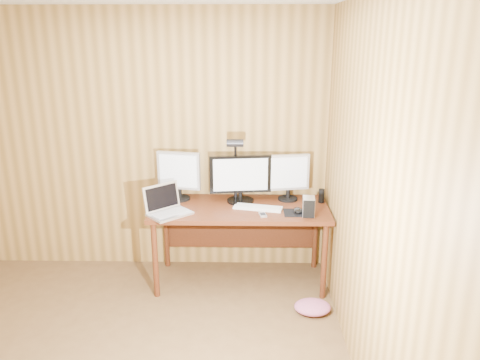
{
  "coord_description": "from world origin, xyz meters",
  "views": [
    {
      "loc": [
        1.0,
        -2.35,
        2.24
      ],
      "look_at": [
        0.93,
        1.58,
        1.02
      ],
      "focal_mm": 35.0,
      "sensor_mm": 36.0,
      "label": 1
    }
  ],
  "objects_px": {
    "monitor_left": "(179,174)",
    "phone": "(263,215)",
    "monitor_center": "(240,178)",
    "desk": "(240,216)",
    "hard_drive": "(309,207)",
    "speaker": "(321,196)",
    "keyboard": "(258,208)",
    "laptop": "(166,207)",
    "monitor_right": "(288,176)",
    "mouse": "(298,210)",
    "desk_lamp": "(235,160)"
  },
  "relations": [
    {
      "from": "hard_drive",
      "to": "mouse",
      "type": "bearing_deg",
      "value": 154.12
    },
    {
      "from": "monitor_center",
      "to": "hard_drive",
      "type": "bearing_deg",
      "value": -36.24
    },
    {
      "from": "keyboard",
      "to": "phone",
      "type": "height_order",
      "value": "keyboard"
    },
    {
      "from": "keyboard",
      "to": "phone",
      "type": "xyz_separation_m",
      "value": [
        0.04,
        -0.16,
        -0.0
      ]
    },
    {
      "from": "hard_drive",
      "to": "laptop",
      "type": "bearing_deg",
      "value": -176.19
    },
    {
      "from": "desk",
      "to": "keyboard",
      "type": "xyz_separation_m",
      "value": [
        0.16,
        -0.12,
        0.13
      ]
    },
    {
      "from": "keyboard",
      "to": "mouse",
      "type": "distance_m",
      "value": 0.36
    },
    {
      "from": "desk",
      "to": "monitor_right",
      "type": "xyz_separation_m",
      "value": [
        0.45,
        0.13,
        0.36
      ]
    },
    {
      "from": "monitor_center",
      "to": "desk",
      "type": "bearing_deg",
      "value": -96.8
    },
    {
      "from": "keyboard",
      "to": "monitor_center",
      "type": "bearing_deg",
      "value": 144.27
    },
    {
      "from": "laptop",
      "to": "speaker",
      "type": "distance_m",
      "value": 1.43
    },
    {
      "from": "laptop",
      "to": "phone",
      "type": "height_order",
      "value": "laptop"
    },
    {
      "from": "hard_drive",
      "to": "desk",
      "type": "bearing_deg",
      "value": 160.23
    },
    {
      "from": "laptop",
      "to": "keyboard",
      "type": "height_order",
      "value": "laptop"
    },
    {
      "from": "speaker",
      "to": "keyboard",
      "type": "bearing_deg",
      "value": -163.7
    },
    {
      "from": "phone",
      "to": "desk_lamp",
      "type": "xyz_separation_m",
      "value": [
        -0.24,
        0.34,
        0.4
      ]
    },
    {
      "from": "hard_drive",
      "to": "keyboard",
      "type": "bearing_deg",
      "value": 165.3
    },
    {
      "from": "monitor_right",
      "to": "speaker",
      "type": "height_order",
      "value": "monitor_right"
    },
    {
      "from": "laptop",
      "to": "hard_drive",
      "type": "distance_m",
      "value": 1.23
    },
    {
      "from": "monitor_left",
      "to": "hard_drive",
      "type": "bearing_deg",
      "value": -7.41
    },
    {
      "from": "laptop",
      "to": "mouse",
      "type": "bearing_deg",
      "value": -41.06
    },
    {
      "from": "mouse",
      "to": "speaker",
      "type": "distance_m",
      "value": 0.37
    },
    {
      "from": "monitor_right",
      "to": "laptop",
      "type": "xyz_separation_m",
      "value": [
        -1.09,
        -0.38,
        -0.17
      ]
    },
    {
      "from": "monitor_right",
      "to": "speaker",
      "type": "relative_size",
      "value": 3.38
    },
    {
      "from": "phone",
      "to": "desk_lamp",
      "type": "bearing_deg",
      "value": 115.78
    },
    {
      "from": "desk",
      "to": "desk_lamp",
      "type": "relative_size",
      "value": 2.45
    },
    {
      "from": "laptop",
      "to": "monitor_right",
      "type": "bearing_deg",
      "value": -23.44
    },
    {
      "from": "desk",
      "to": "desk_lamp",
      "type": "xyz_separation_m",
      "value": [
        -0.05,
        0.05,
        0.53
      ]
    },
    {
      "from": "speaker",
      "to": "mouse",
      "type": "bearing_deg",
      "value": -131.72
    },
    {
      "from": "monitor_center",
      "to": "laptop",
      "type": "xyz_separation_m",
      "value": [
        -0.64,
        -0.31,
        -0.17
      ]
    },
    {
      "from": "desk",
      "to": "mouse",
      "type": "bearing_deg",
      "value": -23.54
    },
    {
      "from": "phone",
      "to": "monitor_left",
      "type": "bearing_deg",
      "value": 142.38
    },
    {
      "from": "monitor_left",
      "to": "desk_lamp",
      "type": "distance_m",
      "value": 0.56
    },
    {
      "from": "monitor_right",
      "to": "mouse",
      "type": "xyz_separation_m",
      "value": [
        0.06,
        -0.35,
        -0.21
      ]
    },
    {
      "from": "hard_drive",
      "to": "monitor_left",
      "type": "bearing_deg",
      "value": 166.37
    },
    {
      "from": "desk_lamp",
      "to": "laptop",
      "type": "bearing_deg",
      "value": -135.88
    },
    {
      "from": "keyboard",
      "to": "laptop",
      "type": "bearing_deg",
      "value": -157.93
    },
    {
      "from": "desk",
      "to": "monitor_right",
      "type": "height_order",
      "value": "monitor_right"
    },
    {
      "from": "phone",
      "to": "speaker",
      "type": "relative_size",
      "value": 0.91
    },
    {
      "from": "monitor_left",
      "to": "desk_lamp",
      "type": "height_order",
      "value": "desk_lamp"
    },
    {
      "from": "monitor_right",
      "to": "hard_drive",
      "type": "distance_m",
      "value": 0.45
    },
    {
      "from": "monitor_left",
      "to": "speaker",
      "type": "distance_m",
      "value": 1.34
    },
    {
      "from": "desk",
      "to": "monitor_left",
      "type": "height_order",
      "value": "monitor_left"
    },
    {
      "from": "monitor_left",
      "to": "keyboard",
      "type": "xyz_separation_m",
      "value": [
        0.74,
        -0.24,
        -0.24
      ]
    },
    {
      "from": "desk",
      "to": "hard_drive",
      "type": "relative_size",
      "value": 9.92
    },
    {
      "from": "monitor_left",
      "to": "phone",
      "type": "bearing_deg",
      "value": -16.3
    },
    {
      "from": "desk",
      "to": "phone",
      "type": "height_order",
      "value": "phone"
    },
    {
      "from": "monitor_right",
      "to": "speaker",
      "type": "distance_m",
      "value": 0.36
    },
    {
      "from": "monitor_left",
      "to": "monitor_right",
      "type": "height_order",
      "value": "monitor_left"
    },
    {
      "from": "monitor_right",
      "to": "keyboard",
      "type": "distance_m",
      "value": 0.44
    }
  ]
}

